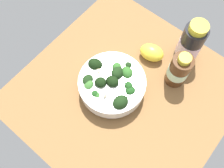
# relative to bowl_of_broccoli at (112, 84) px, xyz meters

# --- Properties ---
(ground_plane) EXTENTS (0.60, 0.60, 0.05)m
(ground_plane) POSITION_rel_bowl_of_broccoli_xyz_m (0.04, 0.02, -0.07)
(ground_plane) COLOR brown
(bowl_of_broccoli) EXTENTS (0.20, 0.20, 0.09)m
(bowl_of_broccoli) POSITION_rel_bowl_of_broccoli_xyz_m (0.00, 0.00, 0.00)
(bowl_of_broccoli) COLOR white
(bowl_of_broccoli) RESTS_ON ground_plane
(lemon_wedge) EXTENTS (0.09, 0.07, 0.05)m
(lemon_wedge) POSITION_rel_bowl_of_broccoli_xyz_m (0.03, 0.17, -0.02)
(lemon_wedge) COLOR yellow
(lemon_wedge) RESTS_ON ground_plane
(bottle_tall) EXTENTS (0.07, 0.07, 0.16)m
(bottle_tall) POSITION_rel_bowl_of_broccoli_xyz_m (0.11, 0.24, 0.03)
(bottle_tall) COLOR black
(bottle_tall) RESTS_ON ground_plane
(bottle_short) EXTENTS (0.06, 0.06, 0.14)m
(bottle_short) POSITION_rel_bowl_of_broccoli_xyz_m (0.13, 0.15, 0.02)
(bottle_short) COLOR #472814
(bottle_short) RESTS_ON ground_plane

